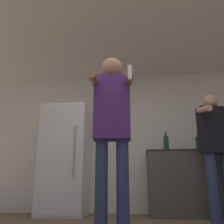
{
  "coord_description": "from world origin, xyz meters",
  "views": [
    {
      "loc": [
        0.19,
        -1.92,
        0.46
      ],
      "look_at": [
        -0.07,
        0.55,
        1.19
      ],
      "focal_mm": 40.0,
      "sensor_mm": 36.0,
      "label": 1
    }
  ],
  "objects_px": {
    "bottle_red_label": "(166,143)",
    "person_woman_foreground": "(112,122)",
    "bottle_clear_vodka": "(210,144)",
    "bottle_tall_gin": "(198,144)",
    "person_man_side": "(217,147)",
    "refrigerator": "(66,159)"
  },
  "relations": [
    {
      "from": "bottle_red_label",
      "to": "person_woman_foreground",
      "type": "height_order",
      "value": "person_woman_foreground"
    },
    {
      "from": "bottle_clear_vodka",
      "to": "person_woman_foreground",
      "type": "relative_size",
      "value": 0.19
    },
    {
      "from": "bottle_tall_gin",
      "to": "person_man_side",
      "type": "bearing_deg",
      "value": -78.54
    },
    {
      "from": "refrigerator",
      "to": "person_woman_foreground",
      "type": "bearing_deg",
      "value": -60.69
    },
    {
      "from": "refrigerator",
      "to": "person_woman_foreground",
      "type": "height_order",
      "value": "person_woman_foreground"
    },
    {
      "from": "bottle_tall_gin",
      "to": "person_woman_foreground",
      "type": "relative_size",
      "value": 0.18
    },
    {
      "from": "bottle_clear_vodka",
      "to": "bottle_tall_gin",
      "type": "distance_m",
      "value": 0.19
    },
    {
      "from": "bottle_clear_vodka",
      "to": "bottle_red_label",
      "type": "relative_size",
      "value": 0.99
    },
    {
      "from": "bottle_clear_vodka",
      "to": "bottle_red_label",
      "type": "distance_m",
      "value": 0.7
    },
    {
      "from": "refrigerator",
      "to": "bottle_clear_vodka",
      "type": "height_order",
      "value": "refrigerator"
    },
    {
      "from": "bottle_tall_gin",
      "to": "person_woman_foreground",
      "type": "height_order",
      "value": "person_woman_foreground"
    },
    {
      "from": "refrigerator",
      "to": "bottle_red_label",
      "type": "height_order",
      "value": "refrigerator"
    },
    {
      "from": "person_woman_foreground",
      "to": "person_man_side",
      "type": "distance_m",
      "value": 1.79
    },
    {
      "from": "refrigerator",
      "to": "bottle_clear_vodka",
      "type": "distance_m",
      "value": 2.41
    },
    {
      "from": "refrigerator",
      "to": "bottle_red_label",
      "type": "distance_m",
      "value": 1.71
    },
    {
      "from": "bottle_red_label",
      "to": "person_man_side",
      "type": "height_order",
      "value": "person_man_side"
    },
    {
      "from": "person_woman_foreground",
      "to": "bottle_clear_vodka",
      "type": "bearing_deg",
      "value": 50.39
    },
    {
      "from": "bottle_clear_vodka",
      "to": "bottle_red_label",
      "type": "xyz_separation_m",
      "value": [
        -0.7,
        0.0,
        0.02
      ]
    },
    {
      "from": "refrigerator",
      "to": "person_man_side",
      "type": "height_order",
      "value": "refrigerator"
    },
    {
      "from": "bottle_clear_vodka",
      "to": "person_man_side",
      "type": "xyz_separation_m",
      "value": [
        -0.07,
        -0.55,
        -0.13
      ]
    },
    {
      "from": "refrigerator",
      "to": "person_woman_foreground",
      "type": "distance_m",
      "value": 2.0
    },
    {
      "from": "bottle_red_label",
      "to": "bottle_tall_gin",
      "type": "bearing_deg",
      "value": 0.0
    }
  ]
}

